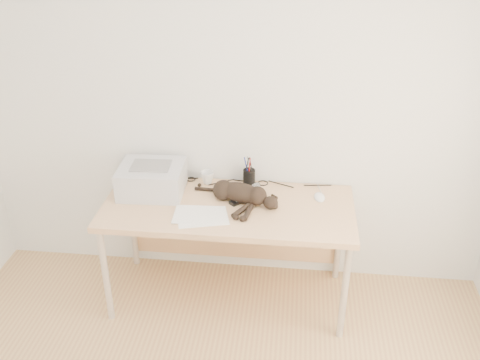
# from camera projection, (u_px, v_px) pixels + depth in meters

# --- Properties ---
(wall_back) EXTENTS (3.50, 0.00, 3.50)m
(wall_back) POSITION_uv_depth(u_px,v_px,m) (234.00, 103.00, 3.45)
(wall_back) COLOR silver
(wall_back) RESTS_ON floor
(desk) EXTENTS (1.60, 0.70, 0.74)m
(desk) POSITION_uv_depth(u_px,v_px,m) (230.00, 216.00, 3.54)
(desk) COLOR #E5B386
(desk) RESTS_ON floor
(printer) EXTENTS (0.43, 0.37, 0.20)m
(printer) POSITION_uv_depth(u_px,v_px,m) (152.00, 179.00, 3.52)
(printer) COLOR silver
(printer) RESTS_ON desk
(papers) EXTENTS (0.36, 0.29, 0.01)m
(papers) POSITION_uv_depth(u_px,v_px,m) (201.00, 216.00, 3.28)
(papers) COLOR white
(papers) RESTS_ON desk
(cat) EXTENTS (0.57, 0.39, 0.14)m
(cat) POSITION_uv_depth(u_px,v_px,m) (239.00, 194.00, 3.41)
(cat) COLOR black
(cat) RESTS_ON desk
(mug) EXTENTS (0.13, 0.13, 0.09)m
(mug) POSITION_uv_depth(u_px,v_px,m) (207.00, 178.00, 3.64)
(mug) COLOR white
(mug) RESTS_ON desk
(pen_cup) EXTENTS (0.08, 0.08, 0.21)m
(pen_cup) POSITION_uv_depth(u_px,v_px,m) (249.00, 177.00, 3.62)
(pen_cup) COLOR black
(pen_cup) RESTS_ON desk
(remote_grey) EXTENTS (0.10, 0.19, 0.02)m
(remote_grey) POSITION_uv_depth(u_px,v_px,m) (258.00, 191.00, 3.55)
(remote_grey) COLOR slate
(remote_grey) RESTS_ON desk
(remote_black) EXTENTS (0.16, 0.17, 0.02)m
(remote_black) POSITION_uv_depth(u_px,v_px,m) (242.00, 199.00, 3.45)
(remote_black) COLOR black
(remote_black) RESTS_ON desk
(mouse) EXTENTS (0.08, 0.13, 0.04)m
(mouse) POSITION_uv_depth(u_px,v_px,m) (320.00, 195.00, 3.47)
(mouse) COLOR white
(mouse) RESTS_ON desk
(cable_tangle) EXTENTS (1.36, 0.08, 0.01)m
(cable_tangle) POSITION_uv_depth(u_px,v_px,m) (234.00, 182.00, 3.67)
(cable_tangle) COLOR black
(cable_tangle) RESTS_ON desk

